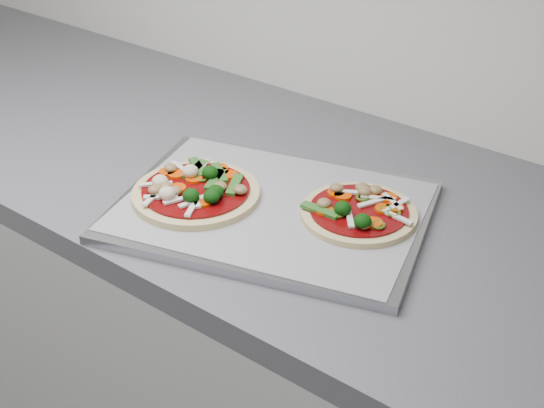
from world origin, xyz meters
The scene contains 4 objects.
baking_tray centered at (-0.52, 1.22, 0.91)m, with size 0.43×0.32×0.01m, color #9C9CA1.
parchment centered at (-0.52, 1.22, 0.92)m, with size 0.41×0.30×0.00m, color gray.
pizza_left centered at (-0.62, 1.17, 0.93)m, with size 0.26×0.26×0.03m.
pizza_right centered at (-0.40, 1.27, 0.92)m, with size 0.17×0.17×0.03m.
Camera 1 is at (0.04, 0.49, 1.48)m, focal length 50.00 mm.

